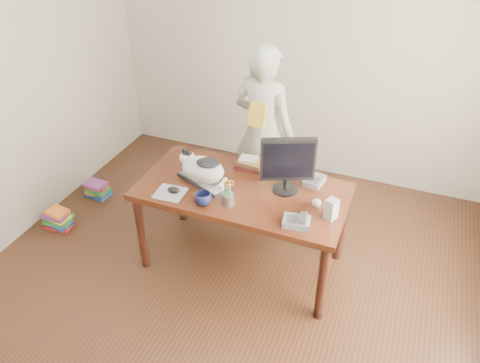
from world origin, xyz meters
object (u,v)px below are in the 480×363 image
(coffee_mug, at_px, (203,199))
(phone, at_px, (297,221))
(speaker, at_px, (331,209))
(monitor, at_px, (288,163))
(book_pile_b, at_px, (97,189))
(book_stack, at_px, (250,163))
(cat, at_px, (202,168))
(baseball, at_px, (317,203))
(desk, at_px, (246,199))
(book_pile_a, at_px, (58,219))
(pen_cup, at_px, (228,198))
(person, at_px, (263,131))
(keyboard, at_px, (204,181))
(mouse, at_px, (174,190))
(calculator, at_px, (314,181))

(coffee_mug, height_order, phone, coffee_mug)
(coffee_mug, xyz_separation_m, speaker, (0.90, 0.18, 0.03))
(monitor, bearing_deg, book_pile_b, 149.74)
(coffee_mug, xyz_separation_m, book_stack, (0.14, 0.59, -0.01))
(cat, bearing_deg, baseball, 24.56)
(desk, relative_size, book_pile_a, 5.92)
(coffee_mug, bearing_deg, pen_cup, 17.43)
(person, bearing_deg, speaker, 140.49)
(pen_cup, distance_m, book_stack, 0.54)
(keyboard, bearing_deg, book_pile_b, -171.34)
(book_stack, bearing_deg, keyboard, -127.96)
(cat, bearing_deg, mouse, -100.02)
(keyboard, xyz_separation_m, phone, (0.82, -0.23, 0.02))
(calculator, bearing_deg, book_pile_a, -159.56)
(desk, distance_m, mouse, 0.59)
(mouse, relative_size, phone, 0.50)
(desk, distance_m, monitor, 0.51)
(mouse, distance_m, phone, 0.97)
(mouse, height_order, person, person)
(keyboard, height_order, book_stack, book_stack)
(desk, bearing_deg, book_stack, 103.49)
(desk, bearing_deg, monitor, 2.56)
(calculator, distance_m, book_pile_b, 2.32)
(monitor, bearing_deg, baseball, -44.86)
(book_stack, relative_size, calculator, 1.21)
(phone, relative_size, book_pile_b, 0.80)
(keyboard, relative_size, speaker, 3.02)
(cat, distance_m, monitor, 0.67)
(calculator, bearing_deg, desk, -149.77)
(cat, bearing_deg, book_pile_a, -149.27)
(cat, distance_m, baseball, 0.91)
(phone, xyz_separation_m, book_pile_b, (-2.22, 0.61, -0.71))
(monitor, bearing_deg, speaker, -50.31)
(monitor, bearing_deg, pen_cup, -159.62)
(keyboard, bearing_deg, coffee_mug, -41.23)
(calculator, height_order, book_pile_a, calculator)
(desk, bearing_deg, keyboard, -161.07)
(baseball, distance_m, book_pile_b, 2.43)
(cat, bearing_deg, pen_cup, -9.82)
(desk, distance_m, keyboard, 0.37)
(pen_cup, distance_m, coffee_mug, 0.18)
(speaker, height_order, book_pile_a, speaker)
(book_stack, bearing_deg, mouse, -127.84)
(monitor, bearing_deg, coffee_mug, -166.84)
(baseball, bearing_deg, keyboard, -178.92)
(mouse, distance_m, person, 1.12)
(cat, xyz_separation_m, book_pile_b, (-1.39, 0.38, -0.81))
(person, bearing_deg, phone, 129.04)
(speaker, bearing_deg, book_pile_a, -154.23)
(book_pile_a, bearing_deg, calculator, 11.94)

